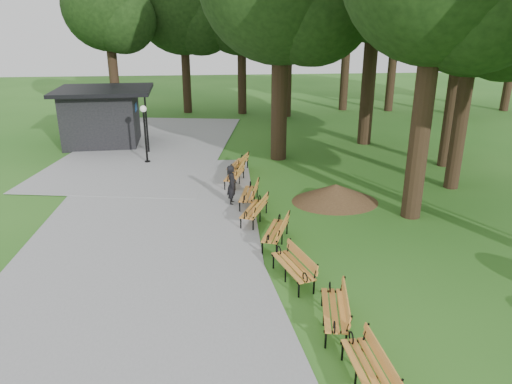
{
  "coord_description": "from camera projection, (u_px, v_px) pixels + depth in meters",
  "views": [
    {
      "loc": [
        -1.6,
        -12.42,
        6.82
      ],
      "look_at": [
        -0.07,
        3.15,
        1.1
      ],
      "focal_mm": 33.48,
      "sensor_mm": 36.0,
      "label": 1
    }
  ],
  "objects": [
    {
      "name": "bench_4",
      "position": [
        254.0,
        210.0,
        16.88
      ],
      "size": [
        1.32,
        2.0,
        0.88
      ],
      "primitive_type": null,
      "rotation": [
        0.0,
        0.0,
        -1.97
      ],
      "color": "orange",
      "rests_on": "ground"
    },
    {
      "name": "bench_5",
      "position": [
        249.0,
        194.0,
        18.37
      ],
      "size": [
        1.05,
        2.0,
        0.88
      ],
      "primitive_type": null,
      "rotation": [
        0.0,
        0.0,
        -1.8
      ],
      "color": "orange",
      "rests_on": "ground"
    },
    {
      "name": "bench_0",
      "position": [
        367.0,
        369.0,
        9.23
      ],
      "size": [
        0.73,
        1.93,
        0.88
      ],
      "primitive_type": null,
      "rotation": [
        0.0,
        0.0,
        -1.52
      ],
      "color": "orange",
      "rests_on": "ground"
    },
    {
      "name": "bench_6",
      "position": [
        234.0,
        175.0,
        20.6
      ],
      "size": [
        1.16,
        2.0,
        0.88
      ],
      "primitive_type": null,
      "rotation": [
        0.0,
        0.0,
        -1.86
      ],
      "color": "orange",
      "rests_on": "ground"
    },
    {
      "name": "bench_7",
      "position": [
        238.0,
        164.0,
        22.11
      ],
      "size": [
        1.28,
        2.0,
        0.88
      ],
      "primitive_type": null,
      "rotation": [
        0.0,
        0.0,
        -1.94
      ],
      "color": "orange",
      "rests_on": "ground"
    },
    {
      "name": "bench_1",
      "position": [
        334.0,
        310.0,
        11.08
      ],
      "size": [
        0.98,
        1.98,
        0.88
      ],
      "primitive_type": null,
      "rotation": [
        0.0,
        0.0,
        -1.75
      ],
      "color": "orange",
      "rests_on": "ground"
    },
    {
      "name": "lawn_tree_5",
      "position": [
        464.0,
        15.0,
        21.07
      ],
      "size": [
        5.01,
        5.01,
        9.49
      ],
      "color": "black",
      "rests_on": "ground"
    },
    {
      "name": "kiosk",
      "position": [
        101.0,
        117.0,
        26.83
      ],
      "size": [
        5.29,
        4.66,
        3.2
      ],
      "primitive_type": null,
      "rotation": [
        0.0,
        0.0,
        0.04
      ],
      "color": "black",
      "rests_on": "ground"
    },
    {
      "name": "bench_3",
      "position": [
        275.0,
        231.0,
        15.17
      ],
      "size": [
        1.26,
        2.0,
        0.88
      ],
      "primitive_type": null,
      "rotation": [
        0.0,
        0.0,
        -1.93
      ],
      "color": "orange",
      "rests_on": "ground"
    },
    {
      "name": "person",
      "position": [
        232.0,
        185.0,
        18.33
      ],
      "size": [
        0.44,
        0.61,
        1.57
      ],
      "primitive_type": "imported",
      "rotation": [
        0.0,
        0.0,
        1.45
      ],
      "color": "black",
      "rests_on": "ground"
    },
    {
      "name": "path",
      "position": [
        144.0,
        226.0,
        16.53
      ],
      "size": [
        12.0,
        38.0,
        0.06
      ],
      "primitive_type": "cube",
      "color": "gray",
      "rests_on": "ground"
    },
    {
      "name": "ground",
      "position": [
        269.0,
        263.0,
        14.1
      ],
      "size": [
        100.0,
        100.0,
        0.0
      ],
      "primitive_type": "plane",
      "color": "#2A651D",
      "rests_on": "ground"
    },
    {
      "name": "bench_2",
      "position": [
        293.0,
        266.0,
        13.02
      ],
      "size": [
        1.14,
        2.0,
        0.88
      ],
      "primitive_type": null,
      "rotation": [
        0.0,
        0.0,
        -1.29
      ],
      "color": "orange",
      "rests_on": "ground"
    },
    {
      "name": "lamp_post",
      "position": [
        144.0,
        122.0,
        23.16
      ],
      "size": [
        0.32,
        0.32,
        2.87
      ],
      "color": "black",
      "rests_on": "ground"
    },
    {
      "name": "dirt_mound",
      "position": [
        335.0,
        193.0,
        18.71
      ],
      "size": [
        2.85,
        2.85,
        0.73
      ],
      "primitive_type": "cone",
      "color": "#47301C",
      "rests_on": "ground"
    }
  ]
}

